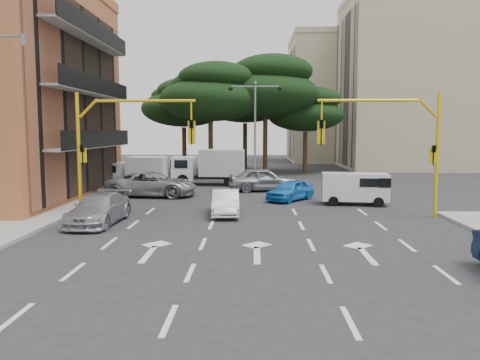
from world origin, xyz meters
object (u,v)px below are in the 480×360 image
(signal_mast_left, at_px, (115,137))
(car_silver_cross_b, at_px, (264,179))
(car_white_hatch, at_px, (226,203))
(car_silver_cross_a, at_px, (152,184))
(car_silver_wagon, at_px, (99,209))
(box_truck_b, at_px, (209,167))
(car_blue_compact, at_px, (291,190))
(signal_mast_right, at_px, (400,137))
(van_white, at_px, (355,189))
(box_truck_a, at_px, (136,172))
(street_lamp_center, at_px, (255,114))

(signal_mast_left, xyz_separation_m, car_silver_cross_b, (7.39, 9.79, -3.06))
(car_white_hatch, xyz_separation_m, car_silver_cross_a, (-5.09, 6.41, 0.17))
(car_silver_wagon, height_order, car_silver_cross_b, car_silver_cross_b)
(car_silver_cross_a, bearing_deg, box_truck_b, -21.05)
(car_blue_compact, xyz_separation_m, car_silver_cross_a, (-8.70, 1.49, 0.16))
(signal_mast_right, distance_m, car_silver_wagon, 14.36)
(car_white_hatch, relative_size, car_blue_compact, 1.02)
(signal_mast_left, xyz_separation_m, van_white, (12.43, 4.01, -2.97))
(car_silver_wagon, bearing_deg, car_silver_cross_a, 89.55)
(car_silver_cross_b, distance_m, box_truck_b, 5.53)
(signal_mast_left, bearing_deg, signal_mast_right, 0.00)
(box_truck_a, bearing_deg, signal_mast_right, -125.30)
(signal_mast_left, bearing_deg, van_white, 17.88)
(signal_mast_left, relative_size, street_lamp_center, 0.77)
(car_silver_wagon, relative_size, car_silver_cross_a, 0.82)
(street_lamp_center, distance_m, car_blue_compact, 10.01)
(street_lamp_center, distance_m, box_truck_a, 10.03)
(car_white_hatch, height_order, car_silver_cross_a, car_silver_cross_a)
(car_blue_compact, bearing_deg, car_silver_wagon, -104.60)
(car_blue_compact, xyz_separation_m, car_silver_wagon, (-9.19, -7.30, 0.05))
(signal_mast_right, relative_size, box_truck_b, 1.08)
(signal_mast_right, xyz_separation_m, car_silver_cross_a, (-13.39, 6.97, -3.09))
(car_silver_cross_a, relative_size, box_truck_b, 1.02)
(car_silver_cross_a, bearing_deg, signal_mast_left, -177.55)
(car_white_hatch, xyz_separation_m, box_truck_b, (-2.03, 12.88, 0.75))
(van_white, distance_m, box_truck_a, 16.53)
(car_silver_wagon, height_order, van_white, van_white)
(car_blue_compact, distance_m, car_silver_cross_a, 8.83)
(car_blue_compact, distance_m, box_truck_b, 9.78)
(car_blue_compact, relative_size, box_truck_b, 0.66)
(signal_mast_right, distance_m, car_white_hatch, 8.94)
(signal_mast_right, relative_size, car_silver_cross_a, 1.06)
(car_blue_compact, relative_size, car_silver_wagon, 0.79)
(car_white_hatch, height_order, car_silver_wagon, car_silver_wagon)
(van_white, bearing_deg, signal_mast_left, -65.45)
(car_silver_cross_b, bearing_deg, car_silver_cross_a, 103.17)
(car_blue_compact, bearing_deg, signal_mast_right, -12.50)
(car_silver_cross_a, xyz_separation_m, box_truck_b, (3.06, 6.47, 0.58))
(signal_mast_right, distance_m, car_silver_cross_b, 11.99)
(car_white_hatch, distance_m, car_silver_cross_b, 9.46)
(street_lamp_center, distance_m, car_silver_cross_b, 6.28)
(signal_mast_right, xyz_separation_m, car_silver_cross_b, (-6.22, 9.79, -3.06))
(car_white_hatch, relative_size, car_silver_wagon, 0.81)
(car_silver_cross_b, xyz_separation_m, box_truck_a, (-9.42, 2.22, 0.31))
(signal_mast_left, distance_m, box_truck_b, 14.06)
(car_blue_compact, xyz_separation_m, van_white, (3.51, -1.47, 0.28))
(signal_mast_right, height_order, signal_mast_left, same)
(van_white, relative_size, box_truck_b, 0.66)
(signal_mast_left, distance_m, car_blue_compact, 10.96)
(signal_mast_right, bearing_deg, box_truck_b, 127.56)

